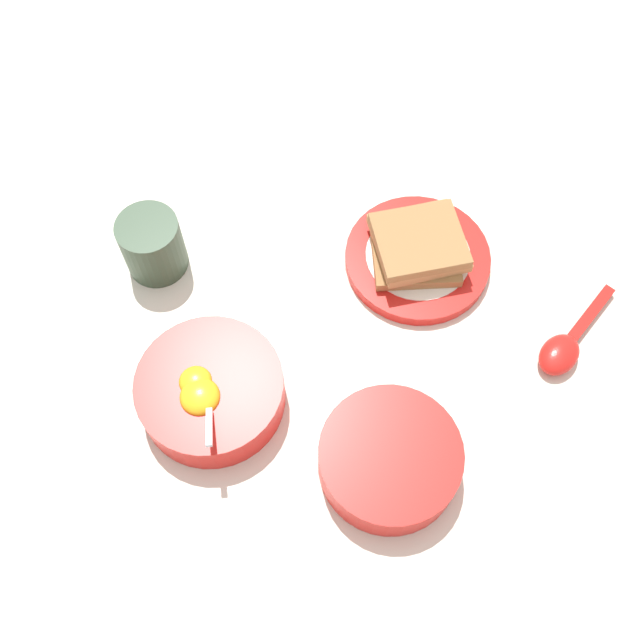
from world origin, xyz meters
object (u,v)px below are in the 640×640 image
object	(u,v)px
egg_bowl	(210,391)
drinking_cup	(152,244)
soup_spoon	(565,347)
congee_bowl	(390,459)
toast_sandwich	(417,245)
toast_plate	(417,259)

from	to	relation	value
egg_bowl	drinking_cup	bearing A→B (deg)	95.52
soup_spoon	egg_bowl	bearing A→B (deg)	170.34
egg_bowl	congee_bowl	xyz separation A→B (m)	(0.17, -0.14, -0.00)
soup_spoon	toast_sandwich	bearing A→B (deg)	125.00
egg_bowl	congee_bowl	distance (m)	0.22
soup_spoon	congee_bowl	size ratio (longest dim) A/B	0.92
toast_plate	congee_bowl	bearing A→B (deg)	-118.38
toast_sandwich	drinking_cup	size ratio (longest dim) A/B	1.59
toast_plate	toast_sandwich	bearing A→B (deg)	126.40
drinking_cup	soup_spoon	bearing A→B (deg)	-32.31
egg_bowl	toast_sandwich	bearing A→B (deg)	19.66
soup_spoon	congee_bowl	xyz separation A→B (m)	(-0.25, -0.07, 0.02)
egg_bowl	drinking_cup	world-z (taller)	same
drinking_cup	congee_bowl	bearing A→B (deg)	-61.53
toast_sandwich	congee_bowl	xyz separation A→B (m)	(-0.13, -0.24, -0.01)
toast_sandwich	congee_bowl	distance (m)	0.27
toast_plate	toast_sandwich	distance (m)	0.03
toast_sandwich	soup_spoon	xyz separation A→B (m)	(0.12, -0.18, -0.03)
egg_bowl	toast_plate	distance (m)	0.31
toast_plate	soup_spoon	xyz separation A→B (m)	(0.12, -0.17, 0.00)
soup_spoon	drinking_cup	xyz separation A→B (m)	(-0.44, 0.28, 0.03)
congee_bowl	toast_plate	bearing A→B (deg)	61.62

